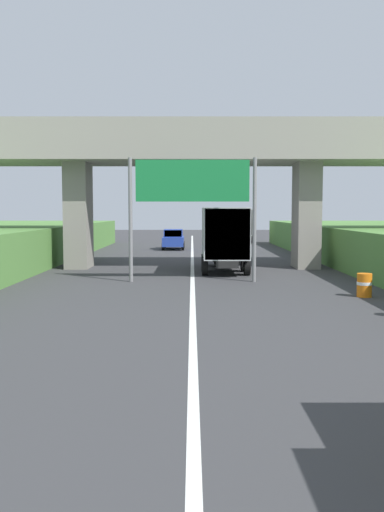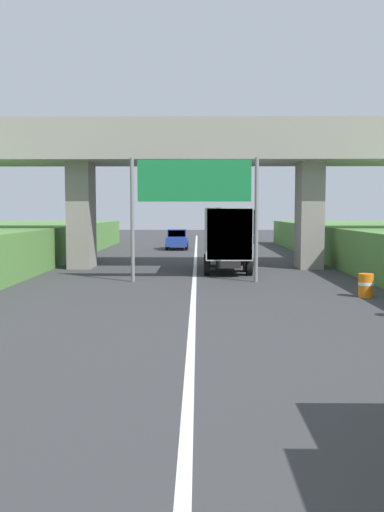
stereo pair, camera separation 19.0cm
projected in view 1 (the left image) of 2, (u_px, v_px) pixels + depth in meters
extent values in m
cube|color=white|center=(192.00, 284.00, 24.48)|extent=(0.20, 97.13, 0.01)
cube|color=gray|center=(192.00, 153.00, 31.06)|extent=(40.00, 4.80, 1.10)
cube|color=gray|center=(192.00, 128.00, 28.76)|extent=(40.00, 0.36, 1.10)
cube|color=gray|center=(192.00, 139.00, 33.18)|extent=(40.00, 0.36, 1.10)
cube|color=gray|center=(78.00, 216.00, 31.34)|extent=(1.30, 2.20, 6.00)
cube|color=gray|center=(305.00, 216.00, 31.36)|extent=(1.30, 2.20, 6.00)
cylinder|color=slate|center=(130.00, 220.00, 25.10)|extent=(0.18, 0.18, 5.70)
cylinder|color=slate|center=(254.00, 220.00, 25.11)|extent=(0.18, 0.18, 5.70)
cube|color=#167238|center=(192.00, 181.00, 24.96)|extent=(5.20, 0.12, 1.90)
cube|color=white|center=(192.00, 181.00, 24.94)|extent=(4.89, 0.01, 1.67)
cube|color=black|center=(237.00, 236.00, 57.47)|extent=(1.10, 7.30, 0.36)
cube|color=#236B38|center=(235.00, 224.00, 59.96)|extent=(2.10, 2.10, 2.10)
cube|color=#2D3842|center=(234.00, 221.00, 60.96)|extent=(1.89, 0.06, 0.90)
cube|color=#B7B7B2|center=(238.00, 222.00, 56.31)|extent=(2.30, 5.20, 2.60)
cube|color=gray|center=(240.00, 223.00, 53.73)|extent=(2.21, 0.04, 2.50)
cylinder|color=black|center=(226.00, 237.00, 60.08)|extent=(0.30, 0.96, 0.96)
cylinder|color=black|center=(244.00, 237.00, 60.08)|extent=(0.30, 0.96, 0.96)
cylinder|color=black|center=(228.00, 239.00, 55.01)|extent=(0.30, 0.96, 0.96)
cylinder|color=black|center=(250.00, 239.00, 55.02)|extent=(0.30, 0.96, 0.96)
cylinder|color=black|center=(227.00, 238.00, 56.70)|extent=(0.30, 0.96, 0.96)
cylinder|color=black|center=(248.00, 238.00, 56.70)|extent=(0.30, 0.96, 0.96)
cube|color=black|center=(222.00, 258.00, 30.27)|extent=(1.10, 7.30, 0.36)
cube|color=#B2B5B7|center=(220.00, 234.00, 32.77)|extent=(2.10, 2.10, 2.10)
cube|color=#2D3842|center=(219.00, 229.00, 33.76)|extent=(1.89, 0.06, 0.90)
cube|color=#B2B5B7|center=(224.00, 232.00, 29.11)|extent=(2.30, 5.20, 2.60)
cube|color=gray|center=(227.00, 234.00, 26.54)|extent=(2.21, 0.04, 2.50)
cylinder|color=black|center=(204.00, 258.00, 32.88)|extent=(0.30, 0.96, 0.96)
cylinder|color=black|center=(236.00, 258.00, 32.88)|extent=(0.30, 0.96, 0.96)
cylinder|color=black|center=(204.00, 266.00, 27.82)|extent=(0.30, 0.96, 0.96)
cylinder|color=black|center=(246.00, 266.00, 27.82)|extent=(0.30, 0.96, 0.96)
cylinder|color=black|center=(203.00, 263.00, 29.50)|extent=(0.30, 0.96, 0.96)
cylinder|color=black|center=(243.00, 263.00, 29.50)|extent=(0.30, 0.96, 0.96)
cube|color=#233D9E|center=(173.00, 241.00, 46.85)|extent=(1.76, 4.10, 0.76)
cube|color=#233D9E|center=(173.00, 233.00, 46.65)|extent=(1.56, 1.90, 0.64)
cube|color=#2D3842|center=(172.00, 233.00, 45.73)|extent=(1.44, 0.06, 0.54)
cylinder|color=black|center=(164.00, 245.00, 48.15)|extent=(0.22, 0.64, 0.64)
cylinder|color=black|center=(182.00, 245.00, 48.15)|extent=(0.22, 0.64, 0.64)
cylinder|color=black|center=(162.00, 246.00, 45.62)|extent=(0.22, 0.64, 0.64)
cylinder|color=black|center=(182.00, 246.00, 45.62)|extent=(0.22, 0.64, 0.64)
cylinder|color=orange|center=(363.00, 285.00, 20.81)|extent=(0.56, 0.56, 0.90)
cylinder|color=white|center=(364.00, 283.00, 20.81)|extent=(0.57, 0.57, 0.12)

